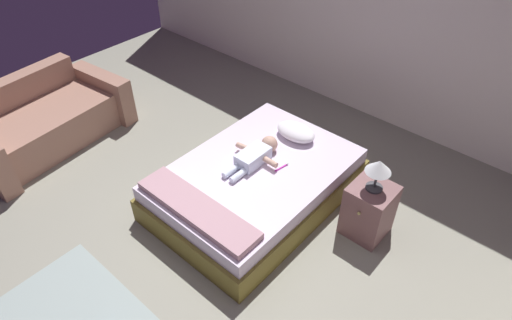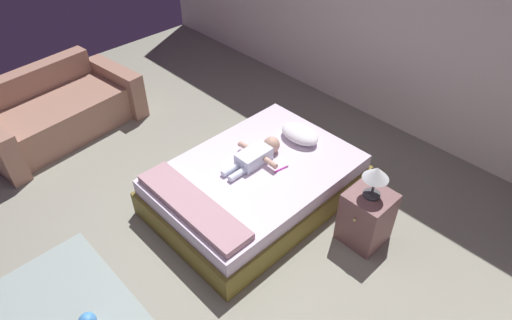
% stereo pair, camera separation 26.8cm
% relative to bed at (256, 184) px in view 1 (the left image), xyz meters
% --- Properties ---
extents(ground_plane, '(8.00, 8.00, 0.00)m').
position_rel_bed_xyz_m(ground_plane, '(-0.18, -0.78, -0.21)').
color(ground_plane, gray).
extents(wall_behind_bed, '(8.00, 0.12, 2.83)m').
position_rel_bed_xyz_m(wall_behind_bed, '(-0.18, 2.22, 1.21)').
color(wall_behind_bed, silver).
rests_on(wall_behind_bed, ground_plane).
extents(bed, '(1.41, 2.03, 0.43)m').
position_rel_bed_xyz_m(bed, '(0.00, 0.00, 0.00)').
color(bed, brown).
rests_on(bed, ground_plane).
extents(pillow, '(0.44, 0.29, 0.14)m').
position_rel_bed_xyz_m(pillow, '(-0.01, 0.65, 0.29)').
color(pillow, white).
rests_on(pillow, bed).
extents(baby, '(0.52, 0.70, 0.17)m').
position_rel_bed_xyz_m(baby, '(-0.08, 0.09, 0.29)').
color(baby, silver).
rests_on(baby, bed).
extents(toothbrush, '(0.04, 0.17, 0.02)m').
position_rel_bed_xyz_m(toothbrush, '(0.19, 0.17, 0.23)').
color(toothbrush, '#BC2BA0').
rests_on(toothbrush, bed).
extents(couch, '(1.19, 1.91, 0.75)m').
position_rel_bed_xyz_m(couch, '(-2.56, -0.89, 0.06)').
color(couch, '#9B6F5D').
rests_on(couch, ground_plane).
extents(nightstand, '(0.38, 0.41, 0.56)m').
position_rel_bed_xyz_m(nightstand, '(1.06, 0.37, 0.07)').
color(nightstand, brown).
rests_on(nightstand, ground_plane).
extents(lamp, '(0.23, 0.23, 0.32)m').
position_rel_bed_xyz_m(lamp, '(1.06, 0.37, 0.58)').
color(lamp, '#333338').
rests_on(lamp, nightstand).
extents(blanket, '(1.27, 0.31, 0.07)m').
position_rel_bed_xyz_m(blanket, '(-0.00, -0.78, 0.25)').
color(blanket, '#AD838D').
rests_on(blanket, bed).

